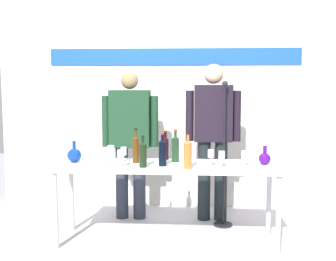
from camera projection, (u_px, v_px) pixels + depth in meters
ground_plane at (167, 241)px, 4.09m from camera, size 10.00×10.00×0.00m
back_wall at (174, 86)px, 5.18m from camera, size 4.35×0.11×3.00m
display_table at (167, 171)px, 4.02m from camera, size 2.15×0.60×0.76m
decanter_blue_left at (74, 155)px, 4.10m from camera, size 0.14×0.14×0.21m
decanter_blue_right at (265, 158)px, 3.97m from camera, size 0.11×0.11×0.18m
presenter_left at (130, 135)px, 4.70m from camera, size 0.63×0.22×1.66m
presenter_right at (213, 132)px, 4.64m from camera, size 0.61×0.22×1.74m
wine_bottle_0 at (136, 148)px, 4.07m from camera, size 0.07×0.07×0.34m
wine_bottle_1 at (143, 154)px, 3.84m from camera, size 0.07×0.07×0.29m
wine_bottle_2 at (175, 148)px, 4.12m from camera, size 0.07×0.07×0.32m
wine_bottle_3 at (163, 152)px, 3.91m from camera, size 0.07×0.07×0.31m
wine_bottle_4 at (165, 147)px, 4.24m from camera, size 0.06×0.06×0.31m
wine_bottle_5 at (188, 153)px, 3.79m from camera, size 0.07×0.07×0.33m
wine_glass_left_0 at (90, 151)px, 4.20m from camera, size 0.07×0.07×0.13m
wine_glass_left_1 at (108, 157)px, 3.81m from camera, size 0.06×0.06×0.15m
wine_glass_left_2 at (124, 151)px, 4.14m from camera, size 0.06×0.06×0.14m
wine_glass_left_3 at (121, 155)px, 3.85m from camera, size 0.06×0.06×0.16m
wine_glass_left_4 at (111, 149)px, 4.25m from camera, size 0.07×0.07×0.14m
wine_glass_left_5 at (104, 154)px, 4.00m from camera, size 0.07×0.07×0.13m
wine_glass_right_0 at (222, 156)px, 3.86m from camera, size 0.06×0.06×0.15m
wine_glass_right_1 at (211, 154)px, 3.90m from camera, size 0.06×0.06×0.16m
wine_glass_right_2 at (245, 155)px, 3.88m from camera, size 0.07×0.07×0.15m
microphone_stand at (224, 178)px, 4.49m from camera, size 0.20×0.20×1.56m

